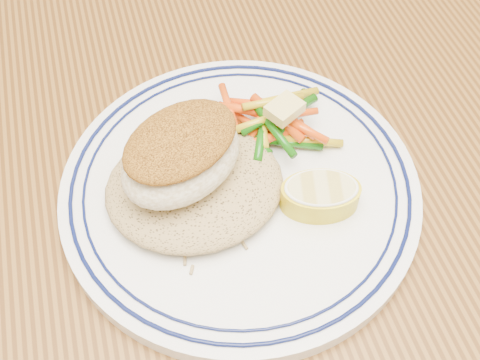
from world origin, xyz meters
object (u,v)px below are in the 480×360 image
dining_table (276,208)px  lemon_wedge (320,195)px  fish_fillet (181,155)px  rice_pilaf (194,183)px  plate (240,188)px  vegetable_pile (269,124)px

dining_table → lemon_wedge: lemon_wedge is taller
dining_table → fish_fillet: 0.18m
dining_table → fish_fillet: size_ratio=12.68×
rice_pilaf → plate: bearing=-1.5°
lemon_wedge → vegetable_pile: bearing=101.3°
rice_pilaf → dining_table: bearing=25.3°
dining_table → plate: size_ratio=5.35×
dining_table → vegetable_pile: (-0.01, 0.00, 0.13)m
fish_fillet → lemon_wedge: fish_fillet is taller
plate → fish_fillet: size_ratio=2.37×
dining_table → rice_pilaf: size_ratio=11.02×
plate → rice_pilaf: bearing=178.5°
dining_table → lemon_wedge: bearing=-87.2°
fish_fillet → lemon_wedge: (0.09, -0.04, -0.03)m
vegetable_pile → lemon_wedge: vegetable_pile is taller
dining_table → rice_pilaf: (-0.08, -0.04, 0.12)m
rice_pilaf → fish_fillet: bearing=145.4°
fish_fillet → rice_pilaf: bearing=-34.6°
fish_fillet → vegetable_pile: (0.08, 0.04, -0.03)m
plate → rice_pilaf: rice_pilaf is taller
plate → rice_pilaf: size_ratio=2.06×
fish_fillet → lemon_wedge: size_ratio=1.78×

